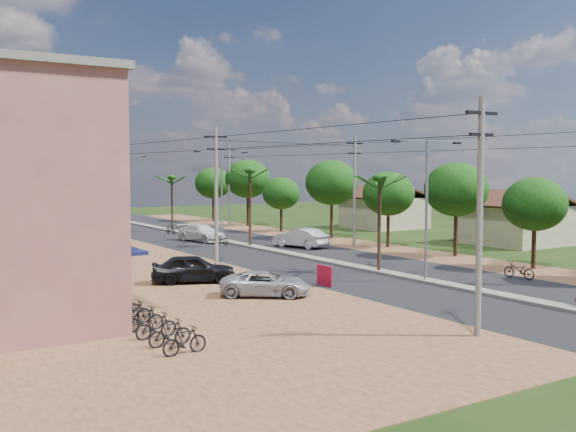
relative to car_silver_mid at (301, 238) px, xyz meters
name	(u,v)px	position (x,y,z in m)	size (l,w,h in m)	color
ground	(425,282)	(-3.21, -17.47, -0.77)	(160.00, 160.00, 0.00)	black
road	(283,254)	(-3.21, -2.47, -0.75)	(12.00, 110.00, 0.04)	black
median	(263,249)	(-3.21, 0.53, -0.68)	(1.00, 90.00, 0.18)	#605E56
dirt_lot_west	(116,286)	(-18.21, -9.47, -0.75)	(18.00, 46.00, 0.04)	#4E301B
dirt_shoulder_east	(371,247)	(5.29, -2.47, -0.76)	(5.00, 90.00, 0.03)	#4E301B
shophouse_pink	(1,200)	(-25.20, -17.47, 4.39)	(9.00, 6.40, 10.30)	brown
house_east_near	(516,216)	(16.79, -7.47, 1.62)	(7.60, 7.50, 4.60)	#968C66
house_east_far	(384,206)	(17.79, 10.53, 1.62)	(7.60, 7.50, 4.60)	#968C66
tree_east_b	(535,204)	(6.09, -17.47, 3.34)	(4.00, 4.00, 5.83)	black
tree_east_c	(456,189)	(6.49, -10.47, 4.09)	(4.60, 4.60, 6.83)	black
tree_east_d	(388,194)	(6.19, -3.47, 3.57)	(4.20, 4.20, 6.13)	black
tree_east_e	(332,183)	(6.39, 4.53, 4.32)	(4.80, 4.80, 7.14)	black
tree_east_f	(281,193)	(5.99, 12.53, 3.12)	(3.80, 3.80, 5.52)	black
tree_east_g	(248,179)	(6.59, 20.53, 4.47)	(5.00, 5.00, 7.38)	black
tree_east_h	(213,183)	(6.29, 28.53, 3.87)	(4.40, 4.40, 6.52)	black
palm_median_near	(380,182)	(-3.21, -13.47, 4.76)	(2.00, 2.00, 6.15)	black
palm_median_mid	(250,174)	(-3.21, 2.53, 5.13)	(2.00, 2.00, 6.55)	black
palm_median_far	(172,180)	(-3.21, 18.53, 4.49)	(2.00, 2.00, 5.85)	black
streetlight_near	(427,197)	(-3.21, -17.47, 4.01)	(5.10, 0.18, 8.00)	gray
streetlight_mid	(222,187)	(-3.21, 7.53, 4.01)	(5.10, 0.18, 8.00)	gray
streetlight_far	(125,182)	(-3.21, 32.53, 4.01)	(5.10, 0.18, 8.00)	gray
utility_pole_w_a	(480,211)	(-10.21, -27.47, 3.98)	(1.60, 0.24, 9.00)	#605E56
utility_pole_w_b	(216,193)	(-10.21, -5.47, 3.98)	(1.60, 0.24, 9.00)	#605E56
utility_pole_w_c	(110,186)	(-10.21, 16.53, 3.98)	(1.60, 0.24, 9.00)	#605E56
utility_pole_w_d	(54,182)	(-10.21, 37.53, 3.98)	(1.60, 0.24, 9.00)	#605E56
utility_pole_e_b	(354,188)	(4.29, -1.47, 3.98)	(1.60, 0.24, 9.00)	#605E56
utility_pole_e_c	(229,183)	(4.29, 20.53, 3.98)	(1.60, 0.24, 9.00)	#605E56
car_silver_mid	(301,238)	(0.00, 0.00, 0.00)	(1.63, 4.69, 1.54)	#A5A7AD
car_white_far	(202,234)	(-4.71, 8.40, -0.04)	(2.04, 5.02, 1.46)	silver
car_parked_silver	(265,284)	(-12.90, -16.27, -0.15)	(2.05, 4.45, 1.24)	#A5A7AD
car_parked_dark	(193,269)	(-14.25, -10.69, 0.01)	(1.85, 4.61, 1.57)	black
moto_rider_east	(519,271)	(1.99, -19.63, -0.26)	(0.68, 1.95, 1.03)	black
moto_rider_west_a	(222,240)	(-4.41, 5.23, -0.31)	(0.61, 1.75, 0.92)	black
moto_rider_west_b	(171,230)	(-4.41, 16.13, -0.31)	(0.44, 1.55, 0.93)	black
roadside_sign	(325,276)	(-8.71, -15.47, -0.21)	(0.12, 1.36, 1.13)	maroon
parked_scooter_row	(127,310)	(-20.57, -18.01, -0.27)	(1.69, 12.29, 1.00)	black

